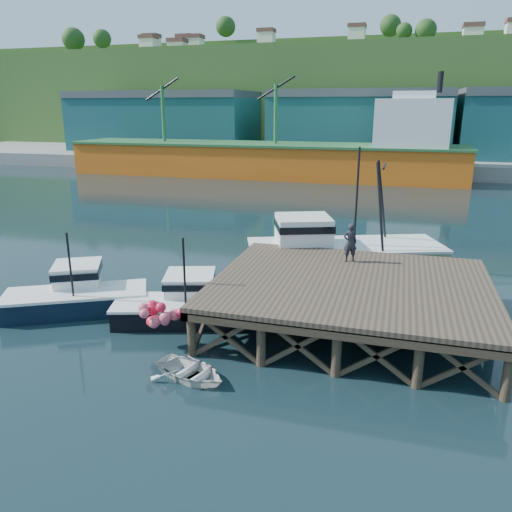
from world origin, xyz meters
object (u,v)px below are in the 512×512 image
at_px(boat_black, 188,303).
at_px(dinghy, 190,371).
at_px(trawler, 341,250).
at_px(boat_navy, 77,294).
at_px(dockworker, 350,243).

xyz_separation_m(boat_black, dinghy, (2.23, -4.97, -0.46)).
bearing_deg(trawler, boat_navy, -163.02).
xyz_separation_m(dinghy, dockworker, (4.65, 9.29, 2.79)).
xyz_separation_m(trawler, dinghy, (-3.77, -13.32, -1.23)).
relative_size(boat_navy, dinghy, 2.35).
height_order(boat_black, trawler, trawler).
relative_size(trawler, dockworker, 6.11).
distance_m(boat_navy, dinghy, 9.02).
bearing_deg(dinghy, trawler, 3.71).
height_order(boat_black, dockworker, boat_black).
distance_m(boat_navy, boat_black, 5.64).
bearing_deg(trawler, boat_black, -146.14).
bearing_deg(dockworker, trawler, -100.96).
distance_m(dinghy, dockworker, 10.75).
distance_m(boat_navy, dockworker, 13.59).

